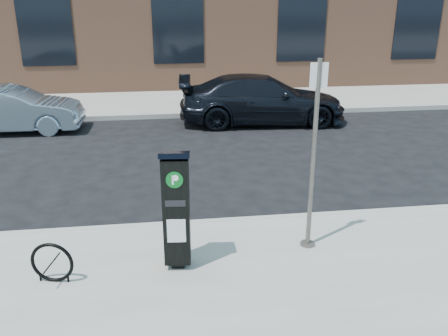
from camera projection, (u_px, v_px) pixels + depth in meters
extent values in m
plane|color=black|center=(214.00, 227.00, 8.30)|extent=(120.00, 120.00, 0.00)
cube|color=gray|center=(178.00, 84.00, 21.30)|extent=(60.00, 12.00, 0.15)
cube|color=#9E9B93|center=(214.00, 224.00, 8.25)|extent=(60.00, 0.12, 0.16)
cube|color=#9E9B93|center=(186.00, 115.00, 15.73)|extent=(60.00, 0.12, 0.16)
cube|color=black|center=(44.00, 19.00, 17.78)|extent=(2.00, 0.06, 3.50)
cube|color=black|center=(178.00, 18.00, 18.42)|extent=(2.00, 0.06, 3.50)
cube|color=black|center=(302.00, 17.00, 19.05)|extent=(2.00, 0.06, 3.50)
cube|color=black|center=(419.00, 16.00, 19.69)|extent=(2.00, 0.06, 3.50)
cube|color=black|center=(178.00, 262.00, 6.84)|extent=(0.20, 0.20, 0.09)
cube|color=black|center=(176.00, 211.00, 6.56)|extent=(0.40, 0.35, 1.56)
cube|color=black|center=(174.00, 155.00, 6.28)|extent=(0.43, 0.39, 0.14)
cylinder|color=#064F18|center=(174.00, 180.00, 6.22)|extent=(0.23, 0.04, 0.23)
cube|color=white|center=(174.00, 180.00, 6.22)|extent=(0.08, 0.02, 0.13)
cube|color=silver|center=(176.00, 231.00, 6.48)|extent=(0.26, 0.03, 0.35)
cube|color=black|center=(175.00, 203.00, 6.34)|extent=(0.27, 0.03, 0.09)
cylinder|color=#514D48|center=(307.00, 244.00, 7.41)|extent=(0.23, 0.23, 0.03)
cylinder|color=#514D48|center=(313.00, 158.00, 6.92)|extent=(0.07, 0.07, 2.87)
cube|color=silver|center=(319.00, 75.00, 6.51)|extent=(0.25, 0.03, 0.34)
torus|color=black|center=(52.00, 263.00, 6.37)|extent=(0.59, 0.17, 0.59)
cylinder|color=black|center=(40.00, 277.00, 6.47)|extent=(0.03, 0.03, 0.12)
cylinder|color=black|center=(68.00, 278.00, 6.44)|extent=(0.03, 0.03, 0.12)
imported|color=#869BAB|center=(10.00, 110.00, 13.88)|extent=(4.08, 1.45, 1.34)
imported|color=black|center=(262.00, 99.00, 14.88)|extent=(5.30, 2.43, 1.50)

